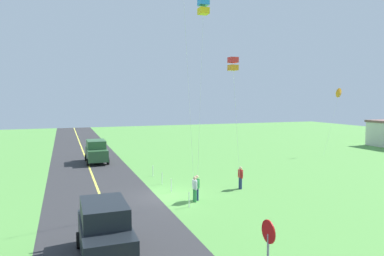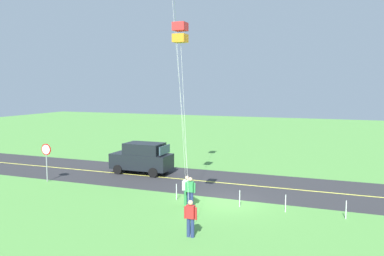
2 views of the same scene
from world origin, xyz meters
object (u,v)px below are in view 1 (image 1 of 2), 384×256
object	(u,v)px
person_adult_near	(197,187)
person_child_watcher	(195,188)
person_adult_companion	(240,177)
kite_red_low	(203,7)
kite_green_far	(339,93)
kite_blue_mid	(233,64)
car_parked_west_far	(96,151)
car_suv_foreground	(105,230)
stop_sign	(268,243)

from	to	relation	value
person_adult_near	person_child_watcher	size ratio (longest dim) A/B	1.00
person_child_watcher	person_adult_companion	bearing A→B (deg)	-27.67
kite_red_low	kite_green_far	xyz separation A→B (m)	(-13.18, 22.28, -4.61)
person_adult_companion	kite_blue_mid	distance (m)	7.95
car_parked_west_far	kite_red_low	distance (m)	20.49
person_adult_near	kite_blue_mid	world-z (taller)	kite_blue_mid
car_suv_foreground	kite_red_low	xyz separation A→B (m)	(-5.21, 6.35, 10.52)
person_adult_near	kite_red_low	world-z (taller)	kite_red_low
person_child_watcher	kite_red_low	distance (m)	10.84
car_suv_foreground	person_adult_companion	bearing A→B (deg)	127.34
person_adult_companion	person_adult_near	bearing A→B (deg)	-10.42
kite_red_low	kite_blue_mid	world-z (taller)	kite_red_low
kite_green_far	person_adult_companion	bearing A→B (deg)	-60.12
stop_sign	person_adult_near	distance (m)	11.18
person_child_watcher	kite_blue_mid	size ratio (longest dim) A/B	0.18
kite_blue_mid	kite_red_low	bearing A→B (deg)	-58.53
person_adult_near	person_child_watcher	bearing A→B (deg)	-22.51
person_adult_companion	car_suv_foreground	bearing A→B (deg)	5.20
person_child_watcher	kite_red_low	world-z (taller)	kite_red_low
person_child_watcher	kite_blue_mid	bearing A→B (deg)	-34.73
car_parked_west_far	kite_green_far	distance (m)	27.93
person_child_watcher	kite_green_far	xyz separation A→B (m)	(-12.38, 22.51, 6.20)
car_parked_west_far	person_child_watcher	xyz separation A→B (m)	(16.13, 4.53, -0.29)
kite_red_low	kite_green_far	size ratio (longest dim) A/B	1.59
car_parked_west_far	person_child_watcher	distance (m)	16.76
car_suv_foreground	person_child_watcher	xyz separation A→B (m)	(-6.01, 6.13, -0.29)
car_parked_west_far	person_child_watcher	bearing A→B (deg)	15.68
stop_sign	person_adult_near	bearing A→B (deg)	170.90
car_parked_west_far	person_adult_near	world-z (taller)	car_parked_west_far
car_suv_foreground	kite_red_low	distance (m)	13.35
car_suv_foreground	person_adult_companion	xyz separation A→B (m)	(-7.85, 10.29, -0.29)
car_parked_west_far	kite_red_low	world-z (taller)	kite_red_low
person_adult_companion	person_child_watcher	xyz separation A→B (m)	(1.84, -4.17, 0.00)
kite_green_far	person_adult_near	bearing A→B (deg)	-61.47
stop_sign	person_adult_companion	xyz separation A→B (m)	(-12.56, 5.68, -0.94)
car_suv_foreground	car_parked_west_far	distance (m)	22.19
car_parked_west_far	kite_green_far	world-z (taller)	kite_green_far
person_adult_near	person_child_watcher	distance (m)	0.38
kite_blue_mid	person_adult_near	bearing A→B (deg)	-77.18
car_parked_west_far	kite_red_low	bearing A→B (deg)	15.69
person_child_watcher	kite_blue_mid	distance (m)	8.43
car_suv_foreground	car_parked_west_far	xyz separation A→B (m)	(-22.14, 1.60, 0.00)
car_parked_west_far	kite_red_low	xyz separation A→B (m)	(16.93, 4.76, 10.52)
person_adult_near	car_suv_foreground	bearing A→B (deg)	-26.28
car_suv_foreground	person_child_watcher	bearing A→B (deg)	134.45
car_suv_foreground	stop_sign	world-z (taller)	stop_sign
person_adult_near	kite_blue_mid	distance (m)	8.31
kite_red_low	person_child_watcher	bearing A→B (deg)	-164.12
person_adult_near	person_adult_companion	distance (m)	4.22
car_parked_west_far	person_adult_companion	xyz separation A→B (m)	(14.29, 8.70, -0.29)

